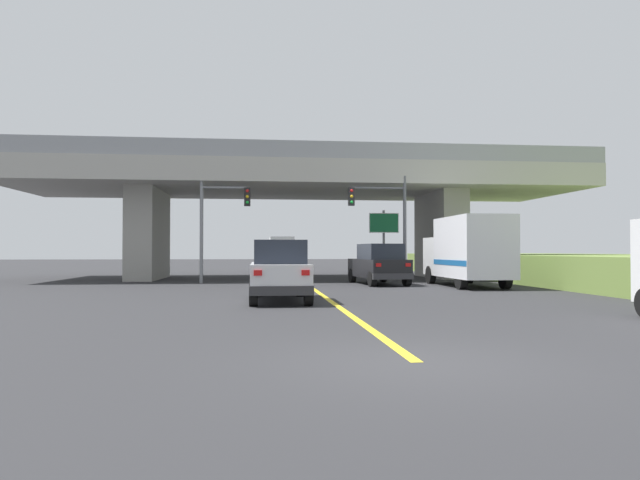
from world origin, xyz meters
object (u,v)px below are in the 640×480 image
(traffic_signal_nearside, at_px, (386,214))
(highway_sign, at_px, (384,229))
(sedan_oncoming, at_px, (280,260))
(traffic_signal_farside, at_px, (218,214))
(suv_lead, at_px, (279,271))
(semi_truck_distant, at_px, (281,252))
(box_truck, at_px, (468,251))
(suv_crossing, at_px, (379,264))

(traffic_signal_nearside, xyz_separation_m, highway_sign, (0.53, 2.88, -0.65))
(sedan_oncoming, height_order, traffic_signal_farside, traffic_signal_farside)
(sedan_oncoming, relative_size, traffic_signal_nearside, 0.81)
(suv_lead, xyz_separation_m, semi_truck_distant, (1.51, 38.11, 0.59))
(box_truck, bearing_deg, sedan_oncoming, 115.64)
(box_truck, height_order, sedan_oncoming, box_truck)
(traffic_signal_nearside, height_order, highway_sign, traffic_signal_nearside)
(box_truck, bearing_deg, traffic_signal_nearside, 127.79)
(box_truck, distance_m, traffic_signal_nearside, 5.29)
(box_truck, relative_size, highway_sign, 1.61)
(suv_lead, height_order, highway_sign, highway_sign)
(traffic_signal_nearside, xyz_separation_m, semi_truck_distant, (-4.50, 27.55, -2.01))
(suv_crossing, distance_m, traffic_signal_nearside, 3.20)
(suv_lead, bearing_deg, highway_sign, 64.01)
(highway_sign, bearing_deg, traffic_signal_nearside, -100.47)
(sedan_oncoming, relative_size, traffic_signal_farside, 0.81)
(suv_lead, relative_size, traffic_signal_nearside, 0.83)
(suv_crossing, height_order, sedan_oncoming, same)
(suv_lead, height_order, box_truck, box_truck)
(suv_lead, relative_size, semi_truck_distant, 0.65)
(suv_crossing, bearing_deg, box_truck, -35.37)
(traffic_signal_nearside, distance_m, semi_truck_distant, 27.99)
(suv_lead, relative_size, traffic_signal_farside, 0.83)
(traffic_signal_nearside, xyz_separation_m, traffic_signal_farside, (-8.83, 0.14, -0.06))
(traffic_signal_nearside, bearing_deg, suv_crossing, -113.95)
(traffic_signal_nearside, relative_size, semi_truck_distant, 0.79)
(box_truck, distance_m, traffic_signal_farside, 12.65)
(suv_lead, distance_m, suv_crossing, 10.30)
(suv_lead, distance_m, semi_truck_distant, 38.15)
(box_truck, height_order, highway_sign, highway_sign)
(suv_crossing, xyz_separation_m, semi_truck_distant, (-3.75, 29.26, 0.59))
(semi_truck_distant, bearing_deg, sedan_oncoming, -92.39)
(sedan_oncoming, relative_size, semi_truck_distant, 0.64)
(sedan_oncoming, bearing_deg, highway_sign, -60.97)
(suv_lead, bearing_deg, traffic_signal_farside, 104.71)
(suv_crossing, bearing_deg, highway_sign, 68.98)
(traffic_signal_farside, relative_size, semi_truck_distant, 0.79)
(sedan_oncoming, distance_m, highway_sign, 11.79)
(traffic_signal_farside, bearing_deg, suv_lead, -75.29)
(highway_sign, xyz_separation_m, semi_truck_distant, (-5.04, 24.68, -1.36))
(suv_lead, bearing_deg, box_truck, 36.42)
(highway_sign, bearing_deg, box_truck, -69.83)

